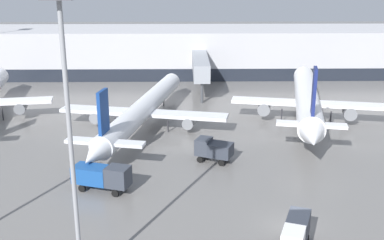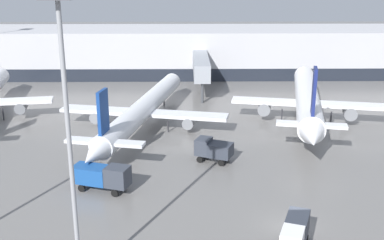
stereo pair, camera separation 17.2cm
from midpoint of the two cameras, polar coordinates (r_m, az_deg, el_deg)
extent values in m
plane|color=slate|center=(41.30, 11.60, -12.56)|extent=(320.00, 320.00, 0.00)
cube|color=#B2B2B7|center=(98.50, 4.27, 8.19)|extent=(160.00, 16.00, 9.00)
cube|color=#1E232D|center=(91.24, 4.65, 5.32)|extent=(156.80, 0.10, 2.40)
cube|color=#9399A0|center=(82.57, 1.13, 6.48)|extent=(2.60, 15.68, 2.80)
cylinder|color=#3F4247|center=(76.17, 1.29, 3.21)|extent=(0.44, 0.44, 3.20)
cone|color=white|center=(89.40, -21.49, 5.10)|extent=(3.11, 3.46, 2.66)
cylinder|color=slate|center=(72.62, -19.51, 1.50)|extent=(1.96, 3.04, 1.54)
cylinder|color=#2D2D33|center=(72.59, -21.41, 0.67)|extent=(0.20, 0.20, 1.78)
cylinder|color=white|center=(68.60, 13.55, 2.60)|extent=(8.97, 28.98, 3.17)
cone|color=white|center=(84.37, 13.16, 5.39)|extent=(3.65, 4.02, 3.01)
cone|color=white|center=(52.49, 14.20, -2.05)|extent=(3.76, 5.23, 2.85)
cube|color=white|center=(68.06, 13.53, 1.94)|extent=(20.68, 6.62, 0.44)
cube|color=white|center=(55.74, 14.06, -0.54)|extent=(7.95, 2.95, 0.35)
cube|color=navy|center=(54.76, 14.33, 3.01)|extent=(0.81, 2.27, 5.87)
cylinder|color=slate|center=(68.26, 8.64, 1.44)|extent=(2.26, 3.04, 1.74)
cylinder|color=slate|center=(68.86, 18.27, 0.88)|extent=(2.26, 3.04, 1.74)
cylinder|color=#2D2D33|center=(78.29, 13.18, 2.66)|extent=(0.20, 0.20, 1.91)
cylinder|color=#2D2D33|center=(67.75, 10.67, 0.51)|extent=(0.20, 0.20, 1.91)
cylinder|color=#2D2D33|center=(68.10, 16.22, 0.19)|extent=(0.20, 0.20, 1.91)
cylinder|color=silver|center=(64.61, -5.57, 1.52)|extent=(9.22, 31.39, 2.65)
cone|color=silver|center=(80.73, -2.05, 4.84)|extent=(3.08, 3.38, 2.52)
cone|color=silver|center=(48.81, -11.56, -4.17)|extent=(3.17, 4.39, 2.39)
cube|color=silver|center=(64.04, -5.75, 0.87)|extent=(22.63, 7.33, 0.44)
cube|color=silver|center=(51.51, -10.21, -2.60)|extent=(8.70, 3.25, 0.35)
cube|color=navy|center=(50.55, -10.39, 0.68)|extent=(0.85, 2.40, 5.10)
cylinder|color=slate|center=(66.35, -10.96, 0.50)|extent=(2.04, 3.15, 1.46)
cylinder|color=slate|center=(62.77, -0.20, -0.16)|extent=(2.04, 3.15, 1.46)
cylinder|color=#2D2D33|center=(74.63, -3.27, 2.22)|extent=(0.20, 0.20, 1.51)
cylinder|color=#2D2D33|center=(64.87, -8.97, -0.35)|extent=(0.20, 0.20, 1.51)
cylinder|color=#2D2D33|center=(62.80, -2.77, -0.76)|extent=(0.20, 0.20, 1.51)
cube|color=#19478C|center=(47.61, -11.76, -6.30)|extent=(3.92, 2.96, 1.63)
cube|color=#333842|center=(46.31, -8.71, -6.63)|extent=(2.61, 2.44, 1.92)
cylinder|color=black|center=(47.53, -8.08, -7.68)|extent=(0.74, 0.46, 0.70)
cylinder|color=black|center=(46.12, -9.02, -8.55)|extent=(0.74, 0.46, 0.70)
cylinder|color=black|center=(49.06, -11.81, -7.06)|extent=(0.74, 0.46, 0.70)
cylinder|color=black|center=(47.69, -12.84, -7.88)|extent=(0.74, 0.46, 0.70)
cube|color=#2D333D|center=(52.92, 3.48, -3.57)|extent=(3.10, 2.94, 1.45)
cube|color=#333842|center=(53.47, 1.47, -3.11)|extent=(2.18, 2.47, 1.81)
cylinder|color=black|center=(53.11, 1.03, -4.71)|extent=(0.74, 0.50, 0.70)
cylinder|color=black|center=(54.79, 1.76, -4.00)|extent=(0.74, 0.50, 0.70)
cylinder|color=black|center=(52.34, 3.57, -5.09)|extent=(0.74, 0.50, 0.70)
cylinder|color=black|center=(54.05, 4.23, -4.35)|extent=(0.74, 0.50, 0.70)
cube|color=#2D333D|center=(38.51, 12.44, -12.28)|extent=(2.64, 3.55, 1.77)
cylinder|color=black|center=(39.56, 13.52, -13.57)|extent=(0.48, 0.74, 0.70)
cylinder|color=black|center=(39.68, 11.36, -13.30)|extent=(0.48, 0.74, 0.70)
cone|color=orange|center=(76.22, 13.99, 1.68)|extent=(0.38, 0.38, 0.58)
cylinder|color=gray|center=(30.88, -14.07, -4.03)|extent=(0.30, 0.30, 18.79)
camera|label=1|loc=(0.09, -89.92, 0.03)|focal=45.00mm
camera|label=2|loc=(0.09, 90.08, -0.03)|focal=45.00mm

